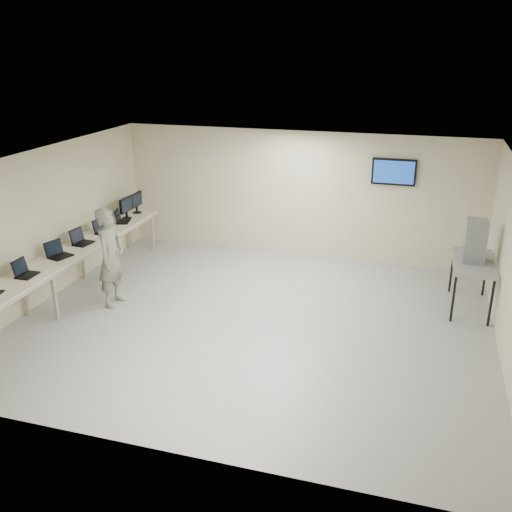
% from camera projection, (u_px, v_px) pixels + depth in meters
% --- Properties ---
extents(room, '(8.01, 7.01, 2.81)m').
position_uv_depth(room, '(255.00, 244.00, 9.45)').
color(room, '#989790').
rests_on(room, ground).
extents(workbench, '(0.76, 6.00, 0.90)m').
position_uv_depth(workbench, '(68.00, 256.00, 10.57)').
color(workbench, beige).
rests_on(workbench, ground).
extents(laptop_1, '(0.31, 0.37, 0.28)m').
position_uv_depth(laptop_1, '(24.00, 271.00, 9.50)').
color(laptop_1, black).
rests_on(laptop_1, workbench).
extents(laptop_2, '(0.42, 0.45, 0.30)m').
position_uv_depth(laptop_2, '(58.00, 253.00, 10.32)').
color(laptop_2, black).
rests_on(laptop_2, workbench).
extents(laptop_3, '(0.35, 0.41, 0.30)m').
position_uv_depth(laptop_3, '(80.00, 240.00, 11.00)').
color(laptop_3, black).
rests_on(laptop_3, workbench).
extents(laptop_4, '(0.30, 0.36, 0.28)m').
position_uv_depth(laptop_4, '(101.00, 229.00, 11.65)').
color(laptop_4, black).
rests_on(laptop_4, workbench).
extents(laptop_5, '(0.37, 0.40, 0.27)m').
position_uv_depth(laptop_5, '(121.00, 219.00, 12.32)').
color(laptop_5, black).
rests_on(laptop_5, workbench).
extents(monitor_near, '(0.21, 0.48, 0.47)m').
position_uv_depth(monitor_near, '(126.00, 206.00, 12.49)').
color(monitor_near, black).
rests_on(monitor_near, workbench).
extents(monitor_far, '(0.21, 0.47, 0.46)m').
position_uv_depth(monitor_far, '(136.00, 201.00, 12.92)').
color(monitor_far, black).
rests_on(monitor_far, workbench).
extents(soldier, '(0.47, 0.69, 1.84)m').
position_uv_depth(soldier, '(111.00, 257.00, 10.27)').
color(soldier, '#55574E').
rests_on(soldier, ground).
extents(side_table, '(0.71, 1.52, 0.91)m').
position_uv_depth(side_table, '(473.00, 265.00, 10.14)').
color(side_table, gray).
rests_on(side_table, ground).
extents(storage_bins, '(0.36, 0.40, 0.76)m').
position_uv_depth(storage_bins, '(475.00, 241.00, 9.99)').
color(storage_bins, gray).
rests_on(storage_bins, side_table).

